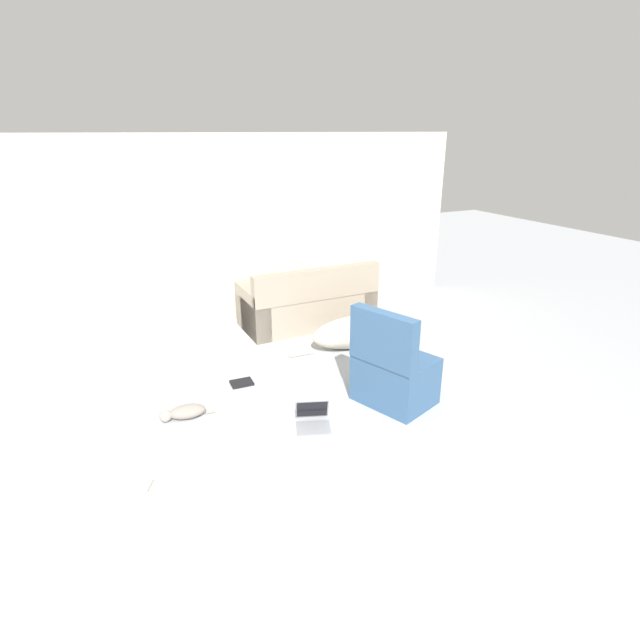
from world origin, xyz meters
The scene contains 9 objects.
ground_plane centered at (0.00, 0.00, 0.00)m, with size 20.00×20.00×0.00m, color #ADB2B7.
wall_back centered at (0.00, 3.74, 1.20)m, with size 6.83×0.06×2.40m.
couch centered at (0.86, 3.13, 0.28)m, with size 1.71×0.82×0.83m.
dog centered at (1.15, 2.21, 0.18)m, with size 1.67×0.53×0.38m.
cat centered at (-1.12, 1.50, 0.06)m, with size 0.49×0.20×0.12m.
laptop_open centered at (-0.12, 0.91, 0.07)m, with size 0.38×0.39×0.22m.
book_black centered at (-0.46, 1.89, 0.01)m, with size 0.23×0.18×0.02m.
book_cream centered at (-1.63, 0.70, 0.01)m, with size 0.23×0.20×0.02m.
side_chair centered at (0.71, 0.91, 0.32)m, with size 0.74×0.82×0.96m.
Camera 1 is at (-1.73, -2.53, 2.43)m, focal length 28.00 mm.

